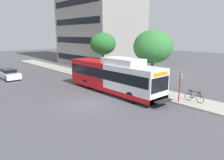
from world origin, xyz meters
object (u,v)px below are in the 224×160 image
at_px(bus_stop_sign_pole, 180,85).
at_px(parked_car_far_lane, 9,74).
at_px(transit_bus, 113,76).
at_px(street_tree_mid_block, 103,44).
at_px(street_tree_near_stop, 153,47).
at_px(bicycle_parked, 194,97).

xyz_separation_m(bus_stop_sign_pole, parked_car_far_lane, (-7.89, 20.58, -0.99)).
bearing_deg(bus_stop_sign_pole, parked_car_far_lane, 110.98).
bearing_deg(bus_stop_sign_pole, transit_bus, 107.18).
relative_size(street_tree_mid_block, parked_car_far_lane, 1.32).
bearing_deg(street_tree_mid_block, bus_stop_sign_pole, -99.08).
bearing_deg(bus_stop_sign_pole, street_tree_near_stop, 67.21).
distance_m(transit_bus, bus_stop_sign_pole, 6.63).
bearing_deg(street_tree_mid_block, bicycle_parked, -94.67).
xyz_separation_m(bus_stop_sign_pole, street_tree_near_stop, (1.85, 4.41, 2.95)).
relative_size(street_tree_near_stop, street_tree_mid_block, 1.04).
height_order(transit_bus, street_tree_mid_block, street_tree_mid_block).
relative_size(transit_bus, bicycle_parked, 6.96).
bearing_deg(street_tree_near_stop, street_tree_mid_block, 88.63).
height_order(transit_bus, bicycle_parked, transit_bus).
bearing_deg(transit_bus, bicycle_parked, -68.25).
distance_m(transit_bus, street_tree_mid_block, 8.19).
height_order(bus_stop_sign_pole, parked_car_far_lane, bus_stop_sign_pole).
bearing_deg(street_tree_near_stop, bus_stop_sign_pole, -112.79).
height_order(street_tree_mid_block, parked_car_far_lane, street_tree_mid_block).
relative_size(bicycle_parked, street_tree_near_stop, 0.28).
bearing_deg(street_tree_near_stop, parked_car_far_lane, 121.08).
height_order(street_tree_near_stop, parked_car_far_lane, street_tree_near_stop).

